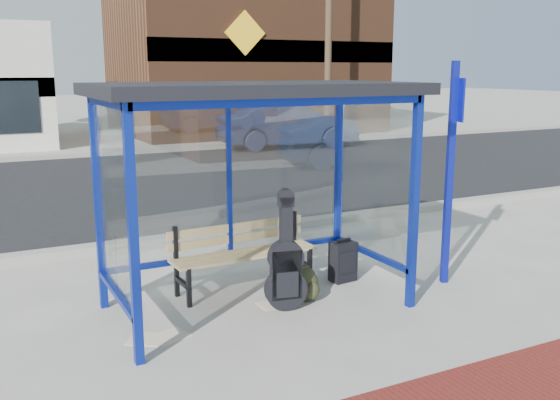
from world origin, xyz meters
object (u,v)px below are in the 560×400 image
guitar_bag (286,269)px  suitcase (343,262)px  parked_car (288,125)px  bench (243,250)px  fire_hydrant (339,127)px  backpack (306,284)px

guitar_bag → suitcase: guitar_bag is taller
suitcase → parked_car: 13.27m
guitar_bag → parked_car: size_ratio=0.28×
guitar_bag → parked_car: parked_car is taller
bench → guitar_bag: bearing=-82.6°
guitar_bag → fire_hydrant: guitar_bag is taller
bench → fire_hydrant: (9.84, 13.46, -0.05)m
guitar_bag → parked_car: bearing=74.8°
suitcase → backpack: (-0.72, -0.36, -0.06)m
guitar_bag → suitcase: (1.05, 0.50, -0.21)m
bench → suitcase: bench is taller
suitcase → backpack: size_ratio=1.36×
bench → backpack: bench is taller
backpack → bench: bearing=113.5°
guitar_bag → parked_car: 14.18m
parked_car → fire_hydrant: (3.09, 1.74, -0.33)m
fire_hydrant → suitcase: bearing=-122.1°
suitcase → backpack: 0.81m
bench → parked_car: size_ratio=0.39×
bench → guitar_bag: 0.83m
fire_hydrant → backpack: bearing=-123.5°
suitcase → parked_car: bearing=59.5°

